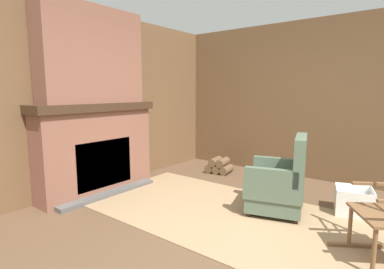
{
  "coord_description": "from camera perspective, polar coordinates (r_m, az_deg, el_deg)",
  "views": [
    {
      "loc": [
        1.28,
        -2.52,
        1.49
      ],
      "look_at": [
        -1.19,
        0.65,
        0.9
      ],
      "focal_mm": 28.0,
      "sensor_mm": 36.0,
      "label": 1
    }
  ],
  "objects": [
    {
      "name": "ground_plane",
      "position": [
        3.19,
        10.33,
        -19.58
      ],
      "size": [
        14.0,
        14.0,
        0.0
      ],
      "primitive_type": "plane",
      "color": "brown"
    },
    {
      "name": "wood_panel_wall_left",
      "position": [
        4.7,
        -19.68,
        5.87
      ],
      "size": [
        0.06,
        5.9,
        2.65
      ],
      "color": "brown",
      "rests_on": "ground"
    },
    {
      "name": "wood_panel_wall_back",
      "position": [
        5.35,
        24.52,
        5.85
      ],
      "size": [
        5.9,
        0.09,
        2.65
      ],
      "color": "brown",
      "rests_on": "ground"
    },
    {
      "name": "fireplace_hearth",
      "position": [
        4.57,
        -17.65,
        -2.6
      ],
      "size": [
        0.61,
        1.83,
        1.32
      ],
      "color": "brown",
      "rests_on": "ground"
    },
    {
      "name": "chimney_breast",
      "position": [
        4.53,
        -18.49,
        14.06
      ],
      "size": [
        0.35,
        1.53,
        1.32
      ],
      "color": "brown",
      "rests_on": "fireplace_hearth"
    },
    {
      "name": "area_rug",
      "position": [
        3.77,
        6.92,
        -14.86
      ],
      "size": [
        3.71,
        1.86,
        0.01
      ],
      "color": "#997A56",
      "rests_on": "ground"
    },
    {
      "name": "armchair",
      "position": [
        3.85,
        16.29,
        -9.18
      ],
      "size": [
        0.83,
        0.85,
        0.96
      ],
      "rotation": [
        0.0,
        0.0,
        3.43
      ],
      "color": "#516651",
      "rests_on": "ground"
    },
    {
      "name": "firewood_stack",
      "position": [
        5.53,
        5.17,
        -5.98
      ],
      "size": [
        0.49,
        0.4,
        0.27
      ],
      "rotation": [
        0.0,
        0.0,
        0.16
      ],
      "color": "brown",
      "rests_on": "ground"
    },
    {
      "name": "laundry_basket",
      "position": [
        4.21,
        28.42,
        -11.1
      ],
      "size": [
        0.5,
        0.49,
        0.32
      ],
      "rotation": [
        0.0,
        0.0,
        0.27
      ],
      "color": "white",
      "rests_on": "ground"
    },
    {
      "name": "oil_lamp_vase",
      "position": [
        4.29,
        -23.75,
        6.43
      ],
      "size": [
        0.1,
        0.1,
        0.24
      ],
      "color": "#B24C42",
      "rests_on": "fireplace_hearth"
    },
    {
      "name": "storage_case",
      "position": [
        4.64,
        -16.59,
        6.77
      ],
      "size": [
        0.16,
        0.22,
        0.15
      ],
      "color": "brown",
      "rests_on": "fireplace_hearth"
    }
  ]
}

